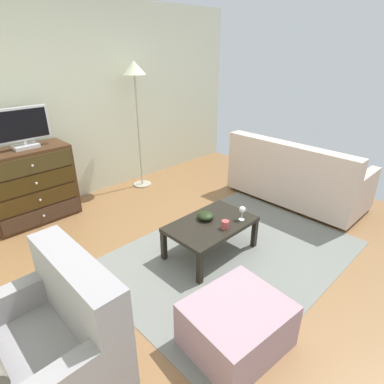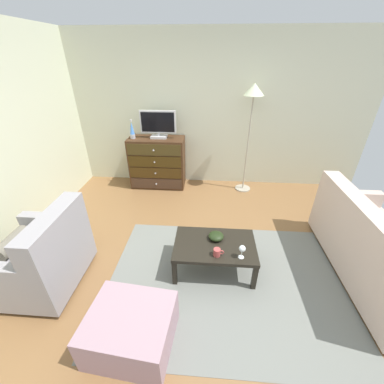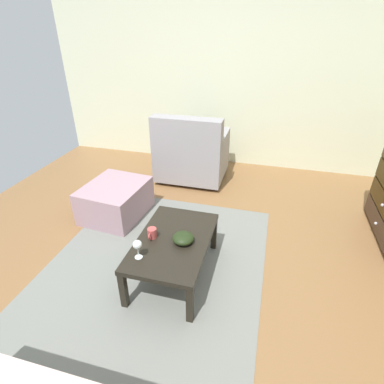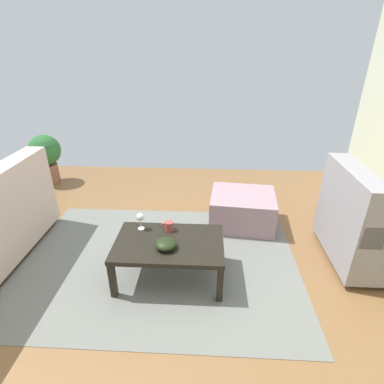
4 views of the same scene
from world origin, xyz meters
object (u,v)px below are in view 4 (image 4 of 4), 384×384
object	(u,v)px
wine_glass	(140,218)
potted_plant	(46,154)
mug	(169,226)
bowl_decorative	(166,244)
armchair	(371,227)
ottoman	(242,209)
coffee_table	(169,246)

from	to	relation	value
wine_glass	potted_plant	distance (m)	2.49
mug	bowl_decorative	bearing A→B (deg)	91.72
armchair	potted_plant	distance (m)	4.18
armchair	ottoman	world-z (taller)	armchair
wine_glass	mug	world-z (taller)	wine_glass
mug	armchair	size ratio (longest dim) A/B	0.12
coffee_table	wine_glass	bearing A→B (deg)	-33.91
coffee_table	ottoman	world-z (taller)	ottoman
bowl_decorative	mug	bearing A→B (deg)	-88.28
wine_glass	mug	xyz separation A→B (m)	(-0.25, 0.01, -0.07)
wine_glass	armchair	bearing A→B (deg)	-175.89
mug	coffee_table	bearing A→B (deg)	96.83
potted_plant	armchair	bearing A→B (deg)	157.40
mug	potted_plant	distance (m)	2.68
mug	potted_plant	size ratio (longest dim) A/B	0.16
bowl_decorative	armchair	size ratio (longest dim) A/B	0.19
coffee_table	wine_glass	size ratio (longest dim) A/B	5.85
ottoman	potted_plant	xyz separation A→B (m)	(2.75, -1.03, 0.25)
wine_glass	ottoman	bearing A→B (deg)	-143.59
coffee_table	bowl_decorative	size ratio (longest dim) A/B	5.26
potted_plant	bowl_decorative	bearing A→B (deg)	134.91
bowl_decorative	ottoman	size ratio (longest dim) A/B	0.25
wine_glass	ottoman	world-z (taller)	wine_glass
coffee_table	armchair	distance (m)	1.85
mug	bowl_decorative	distance (m)	0.26
mug	armchair	distance (m)	1.85
coffee_table	bowl_decorative	xyz separation A→B (m)	(0.01, 0.09, 0.08)
ottoman	bowl_decorative	bearing A→B (deg)	54.06
ottoman	wine_glass	bearing A→B (deg)	36.41
coffee_table	potted_plant	distance (m)	2.81
mug	bowl_decorative	size ratio (longest dim) A/B	0.65
coffee_table	armchair	bearing A→B (deg)	-169.56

